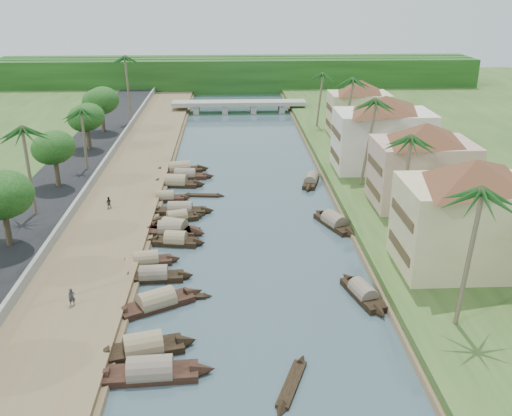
{
  "coord_description": "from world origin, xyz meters",
  "views": [
    {
      "loc": [
        -2.18,
        -47.86,
        25.36
      ],
      "look_at": [
        0.67,
        11.42,
        2.0
      ],
      "focal_mm": 40.0,
      "sensor_mm": 36.0,
      "label": 1
    }
  ],
  "objects_px": {
    "building_near": "(469,214)",
    "sampan_1": "(144,348)",
    "sampan_0": "(150,372)",
    "bridge": "(239,104)",
    "person_near": "(72,297)"
  },
  "relations": [
    {
      "from": "sampan_0",
      "to": "person_near",
      "type": "xyz_separation_m",
      "value": [
        -7.37,
        8.58,
        1.14
      ]
    },
    {
      "from": "bridge",
      "to": "building_near",
      "type": "relative_size",
      "value": 1.89
    },
    {
      "from": "bridge",
      "to": "building_near",
      "type": "xyz_separation_m",
      "value": [
        18.99,
        -74.0,
        4.66
      ]
    },
    {
      "from": "bridge",
      "to": "person_near",
      "type": "xyz_separation_m",
      "value": [
        -15.28,
        -78.57,
        -0.17
      ]
    },
    {
      "from": "bridge",
      "to": "sampan_1",
      "type": "bearing_deg",
      "value": -95.93
    },
    {
      "from": "building_near",
      "to": "sampan_1",
      "type": "xyz_separation_m",
      "value": [
        -27.75,
        -10.29,
        -5.96
      ]
    },
    {
      "from": "sampan_0",
      "to": "person_near",
      "type": "height_order",
      "value": "person_near"
    },
    {
      "from": "building_near",
      "to": "sampan_0",
      "type": "distance_m",
      "value": 30.53
    },
    {
      "from": "sampan_1",
      "to": "person_near",
      "type": "bearing_deg",
      "value": 124.26
    },
    {
      "from": "sampan_0",
      "to": "sampan_1",
      "type": "xyz_separation_m",
      "value": [
        -0.85,
        2.86,
        0.0
      ]
    },
    {
      "from": "bridge",
      "to": "sampan_0",
      "type": "xyz_separation_m",
      "value": [
        -7.91,
        -87.15,
        -1.3
      ]
    },
    {
      "from": "building_near",
      "to": "sampan_1",
      "type": "distance_m",
      "value": 30.19
    },
    {
      "from": "bridge",
      "to": "building_near",
      "type": "height_order",
      "value": "building_near"
    },
    {
      "from": "building_near",
      "to": "sampan_1",
      "type": "relative_size",
      "value": 1.77
    },
    {
      "from": "bridge",
      "to": "sampan_1",
      "type": "distance_m",
      "value": 84.75
    }
  ]
}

